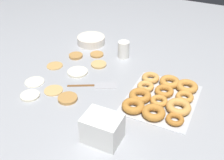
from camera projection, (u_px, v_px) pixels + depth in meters
ground_plane at (88, 81)px, 1.48m from camera, size 3.00×3.00×0.00m
pancake_0 at (78, 72)px, 1.54m from camera, size 0.11×0.11×0.01m
pancake_1 at (34, 82)px, 1.46m from camera, size 0.10×0.10×0.01m
pancake_2 at (76, 56)px, 1.68m from camera, size 0.08×0.08×0.02m
pancake_3 at (97, 54)px, 1.70m from camera, size 0.08×0.08×0.01m
pancake_4 at (68, 98)px, 1.34m from camera, size 0.09×0.09×0.01m
pancake_5 at (55, 65)px, 1.60m from camera, size 0.09×0.09×0.01m
pancake_6 at (30, 96)px, 1.36m from camera, size 0.09×0.09×0.01m
pancake_7 at (99, 64)px, 1.60m from camera, size 0.09×0.09×0.01m
pancake_8 at (53, 90)px, 1.40m from camera, size 0.09×0.09×0.01m
donut_tray at (161, 97)px, 1.33m from camera, size 0.38×0.32×0.04m
batter_bowl at (91, 40)px, 1.82m from camera, size 0.18×0.18×0.05m
container_stack at (102, 128)px, 1.10m from camera, size 0.12×0.15×0.12m
paper_cup at (124, 49)px, 1.66m from camera, size 0.07×0.07×0.10m
spatula at (100, 85)px, 1.44m from camera, size 0.15×0.24×0.01m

